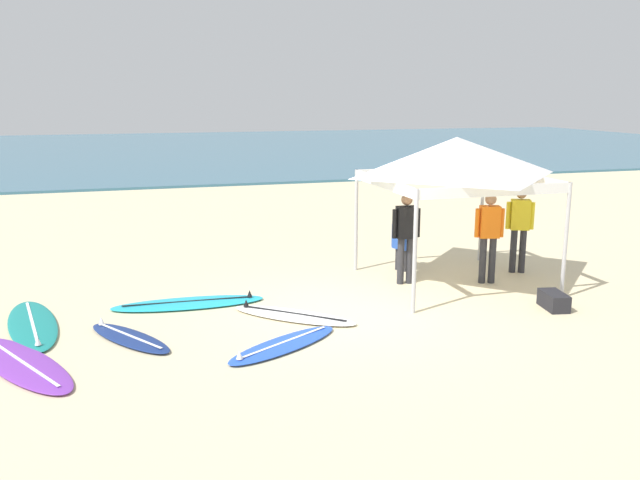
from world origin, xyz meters
TOP-DOWN VIEW (x-y plane):
  - ground_plane at (0.00, 0.00)m, footprint 80.00×80.00m
  - sea at (0.00, 33.73)m, footprint 80.00×36.00m
  - canopy_tent at (2.33, 1.09)m, footprint 2.95×2.95m
  - surfboard_cyan at (-2.57, 1.13)m, footprint 2.58×0.78m
  - surfboard_blue at (-1.47, -1.18)m, footprint 1.99×1.48m
  - surfboard_teal at (-4.99, 0.73)m, footprint 1.16×2.65m
  - surfboard_navy at (-3.56, -0.28)m, footprint 1.39×1.78m
  - surfboard_purple at (-4.94, -0.86)m, footprint 1.89×2.60m
  - surfboard_white at (-1.02, 0.02)m, footprint 2.01×1.83m
  - person_black at (1.48, 1.32)m, footprint 0.55×0.23m
  - person_orange at (2.99, 0.92)m, footprint 0.54×0.30m
  - person_yellow at (3.97, 1.42)m, footprint 0.51×0.34m
  - person_blue at (1.81, 2.22)m, footprint 0.35×0.51m
  - gear_bag_near_tent at (3.26, -0.78)m, footprint 0.42×0.64m

SIDE VIEW (x-z plane):
  - ground_plane at x=0.00m, z-range 0.00..0.00m
  - surfboard_purple at x=-4.94m, z-range -0.06..0.13m
  - surfboard_teal at x=-4.99m, z-range -0.06..0.13m
  - surfboard_cyan at x=-2.57m, z-range -0.06..0.13m
  - surfboard_white at x=-1.02m, z-range -0.06..0.13m
  - surfboard_blue at x=-1.47m, z-range -0.06..0.13m
  - surfboard_navy at x=-3.56m, z-range -0.06..0.13m
  - sea at x=0.00m, z-range 0.00..0.10m
  - gear_bag_near_tent at x=3.26m, z-range 0.00..0.28m
  - person_blue at x=1.81m, z-range 0.06..1.26m
  - person_black at x=1.48m, z-range 0.13..1.84m
  - person_orange at x=2.99m, z-range 0.13..1.84m
  - person_yellow at x=3.97m, z-range 0.13..1.84m
  - canopy_tent at x=2.33m, z-range 1.01..3.76m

